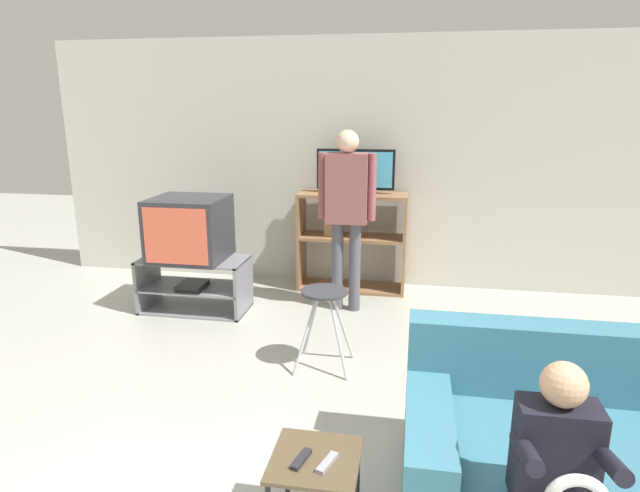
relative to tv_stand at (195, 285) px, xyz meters
The scene contains 12 objects.
wall_back 1.99m from the tv_stand, 42.32° to the left, with size 6.40×0.06×2.60m.
tv_stand is the anchor object (origin of this frame).
television_main 0.55m from the tv_stand, behind, with size 0.67×0.63×0.58m.
media_shelf 1.67m from the tv_stand, 31.75° to the left, with size 1.12×0.40×1.03m.
television_flat 1.95m from the tv_stand, 32.00° to the left, with size 0.80×0.20×0.45m.
folding_stool 1.71m from the tv_stand, 33.42° to the right, with size 0.42×0.38×0.61m.
snack_table 3.06m from the tv_stand, 57.43° to the right, with size 0.39×0.39×0.43m.
remote_control_black 3.07m from the tv_stand, 58.66° to the right, with size 0.04×0.14×0.02m, color #232328.
remote_control_white 3.13m from the tv_stand, 56.92° to the right, with size 0.04×0.14×0.02m, color gray.
couch 3.59m from the tv_stand, 37.58° to the right, with size 1.63×0.99×0.82m.
person_standing_adult 1.64m from the tv_stand, 10.56° to the left, with size 0.53×0.21×1.70m.
person_seated_child 3.79m from the tv_stand, 46.75° to the right, with size 0.33×0.43×1.01m.
Camera 1 is at (0.77, -1.46, 1.91)m, focal length 30.00 mm.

